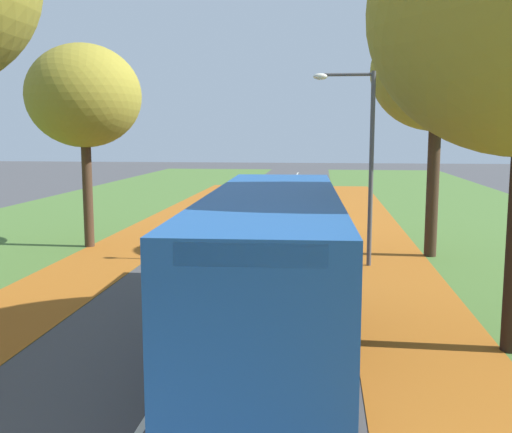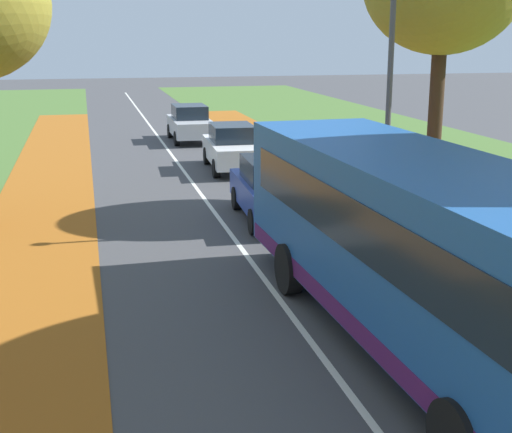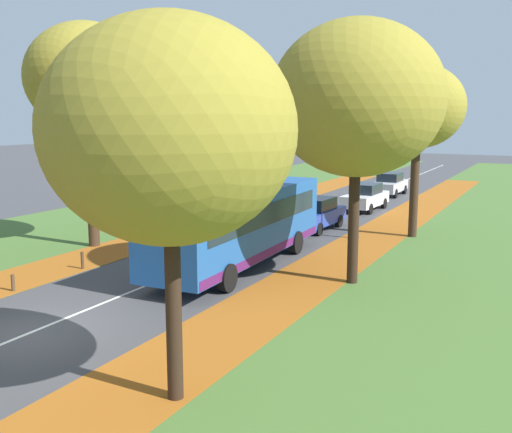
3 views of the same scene
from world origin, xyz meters
The scene contains 12 objects.
grass_verge_left centered at (-9.20, 20.00, 0.00)m, with size 12.00×90.00×0.01m, color #476B2D.
leaf_litter_left centered at (-4.60, 14.00, 0.01)m, with size 2.80×60.00×0.00m, color #9E5619.
grass_verge_right centered at (9.20, 20.00, 0.00)m, with size 12.00×90.00×0.01m, color #476B2D.
leaf_litter_right centered at (4.60, 14.00, 0.01)m, with size 2.80×60.00×0.00m, color #9E5619.
road_centre_line centered at (0.00, 20.00, 0.00)m, with size 0.12×80.00×0.01m, color silver.
tree_left_mid centered at (-5.96, 17.95, 5.42)m, with size 4.06×4.06×7.28m.
tree_right_mid centered at (6.18, 17.58, 6.11)m, with size 4.33×4.33×8.10m.
streetlamp_right centered at (3.67, 15.85, 3.74)m, with size 1.89×0.28×6.00m.
bus centered at (1.55, 8.82, 1.70)m, with size 2.89×10.47×2.98m.
car_blue_lead centered at (1.39, 17.05, 0.81)m, with size 1.93×4.27×1.62m.
car_white_following centered at (1.77, 24.27, 0.81)m, with size 1.93×4.27×1.62m.
car_silver_third_in_line centered at (1.30, 31.65, 0.81)m, with size 1.80×4.21×1.62m.
Camera 1 is at (2.50, -2.88, 4.16)m, focal length 42.00 mm.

